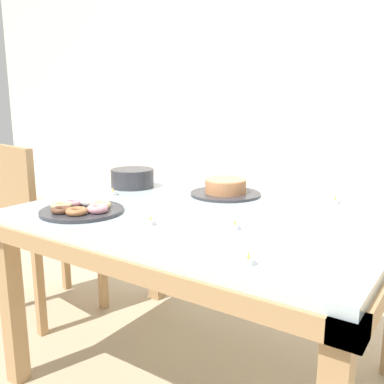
% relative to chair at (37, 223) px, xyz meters
% --- Properties ---
extents(ground_plane, '(12.00, 12.00, 0.00)m').
position_rel_chair_xyz_m(ground_plane, '(1.04, 0.04, -0.52)').
color(ground_plane, tan).
extents(wall_back, '(8.00, 0.10, 2.60)m').
position_rel_chair_xyz_m(wall_back, '(1.04, 1.89, 0.78)').
color(wall_back, silver).
rests_on(wall_back, ground).
extents(dining_table, '(1.42, 1.06, 0.74)m').
position_rel_chair_xyz_m(dining_table, '(1.04, 0.04, 0.13)').
color(dining_table, silver).
rests_on(dining_table, ground).
extents(chair, '(0.47, 0.47, 0.94)m').
position_rel_chair_xyz_m(chair, '(0.00, 0.00, 0.00)').
color(chair, tan).
rests_on(chair, ground).
extents(cake_chocolate_round, '(0.32, 0.32, 0.07)m').
position_rel_chair_xyz_m(cake_chocolate_round, '(0.97, 0.31, 0.24)').
color(cake_chocolate_round, '#333338').
rests_on(cake_chocolate_round, dining_table).
extents(pastry_platter, '(0.32, 0.32, 0.04)m').
position_rel_chair_xyz_m(pastry_platter, '(0.66, -0.27, 0.23)').
color(pastry_platter, '#333338').
rests_on(pastry_platter, dining_table).
extents(plate_stack, '(0.21, 0.21, 0.09)m').
position_rel_chair_xyz_m(plate_stack, '(0.50, 0.21, 0.26)').
color(plate_stack, '#333338').
rests_on(plate_stack, dining_table).
extents(tealight_near_cakes, '(0.04, 0.04, 0.04)m').
position_rel_chair_xyz_m(tealight_near_cakes, '(0.98, -0.24, 0.22)').
color(tealight_near_cakes, silver).
rests_on(tealight_near_cakes, dining_table).
extents(tealight_near_front, '(0.04, 0.04, 0.04)m').
position_rel_chair_xyz_m(tealight_near_front, '(1.42, 0.42, 0.22)').
color(tealight_near_front, silver).
rests_on(tealight_near_front, dining_table).
extents(tealight_left_edge, '(0.04, 0.04, 0.04)m').
position_rel_chair_xyz_m(tealight_left_edge, '(1.43, -0.38, 0.22)').
color(tealight_left_edge, silver).
rests_on(tealight_left_edge, dining_table).
extents(tealight_right_edge, '(0.04, 0.04, 0.04)m').
position_rel_chair_xyz_m(tealight_right_edge, '(0.54, 0.02, 0.22)').
color(tealight_right_edge, silver).
rests_on(tealight_right_edge, dining_table).
extents(tealight_centre, '(0.04, 0.04, 0.04)m').
position_rel_chair_xyz_m(tealight_centre, '(1.25, -0.13, 0.22)').
color(tealight_centre, silver).
rests_on(tealight_centre, dining_table).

